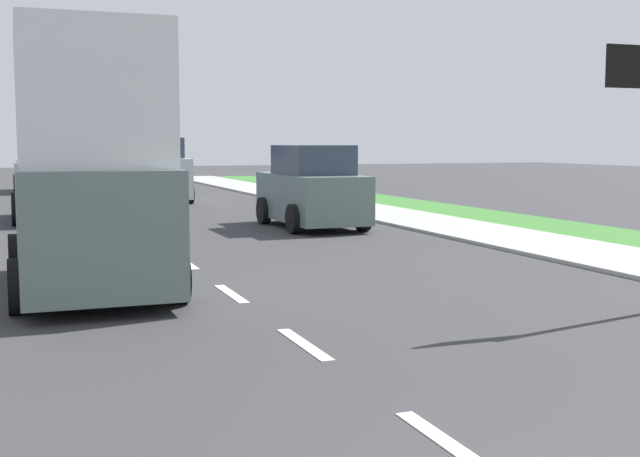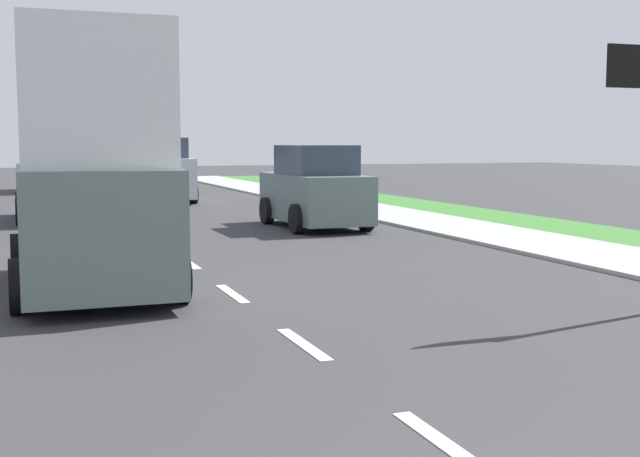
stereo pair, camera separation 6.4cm
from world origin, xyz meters
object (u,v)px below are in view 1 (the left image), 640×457
object	(u,v)px
delivery_truck	(89,176)
car_outgoing_far	(155,172)
car_oncoming_third	(38,169)
car_parked_far	(312,190)
car_oncoming_second	(52,183)

from	to	relation	value
delivery_truck	car_outgoing_far	bearing A→B (deg)	77.92
car_outgoing_far	car_oncoming_third	distance (m)	8.48
car_outgoing_far	car_oncoming_third	size ratio (longest dim) A/B	0.99
delivery_truck	car_parked_far	world-z (taller)	delivery_truck
delivery_truck	car_oncoming_third	distance (m)	24.85
car_oncoming_third	car_parked_far	bearing A→B (deg)	-72.01
car_parked_far	car_outgoing_far	size ratio (longest dim) A/B	0.90
car_parked_far	car_oncoming_third	xyz separation A→B (m)	(-5.77, 17.77, 0.04)
delivery_truck	car_outgoing_far	world-z (taller)	delivery_truck
delivery_truck	car_oncoming_third	size ratio (longest dim) A/B	1.05
car_oncoming_third	car_oncoming_second	bearing A→B (deg)	-90.17
car_outgoing_far	delivery_truck	bearing A→B (deg)	-102.08
delivery_truck	car_oncoming_third	world-z (taller)	delivery_truck
delivery_truck	car_oncoming_second	bearing A→B (deg)	90.03
delivery_truck	car_oncoming_second	size ratio (longest dim) A/B	1.07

